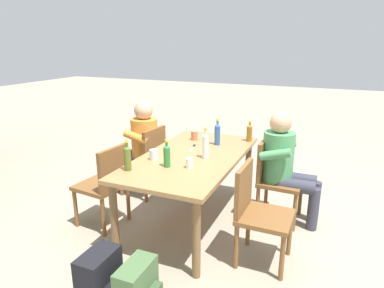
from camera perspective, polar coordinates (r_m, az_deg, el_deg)
The scene contains 18 objects.
ground_plane at distance 3.79m, azimuth 0.00°, elevation -12.60°, with size 24.00×24.00×0.00m, color gray.
dining_table at distance 3.52m, azimuth 0.00°, elevation -3.16°, with size 1.82×0.94×0.74m.
chair_near_right at distance 3.76m, azimuth 13.46°, elevation -5.13°, with size 0.46×0.46×0.87m.
chair_far_right at distance 4.24m, azimuth -7.49°, elevation -2.24°, with size 0.49×0.49×0.87m.
chair_far_left at distance 3.61m, azimuth -14.09°, elevation -6.11°, with size 0.49×0.49×0.87m.
chair_near_left at distance 3.02m, azimuth 10.68°, elevation -10.60°, with size 0.45×0.45×0.87m.
person_in_white_shirt at distance 3.68m, azimuth 15.30°, elevation -2.95°, with size 0.47×0.62×1.18m.
person_in_plaid_shirt at distance 4.25m, azimuth -8.78°, elevation 0.12°, with size 0.47×0.62×1.18m.
bottle_amber at distance 4.01m, azimuth 9.54°, elevation 1.91°, with size 0.06×0.06×0.24m.
bottle_olive at distance 3.11m, azimuth -10.71°, elevation -2.20°, with size 0.06×0.06×0.28m.
bottle_blue at distance 3.82m, azimuth 4.24°, elevation 1.73°, with size 0.06×0.06×0.30m.
bottle_green at distance 3.15m, azimuth -4.21°, elevation -1.87°, with size 0.06×0.06×0.26m.
bottle_clear at distance 3.36m, azimuth 2.29°, elevation -0.21°, with size 0.06×0.06×0.31m.
cup_white at distance 3.13m, azimuth -0.41°, elevation -3.19°, with size 0.07×0.07×0.09m, color white.
cup_terracotta at distance 4.02m, azimuth 0.40°, elevation 1.43°, with size 0.08×0.08×0.10m, color #BC6B47.
cup_glass at distance 3.37m, azimuth -6.38°, elevation -1.79°, with size 0.08×0.08×0.10m, color silver.
table_knife at distance 3.73m, azimuth 0.17°, elevation -0.58°, with size 0.24×0.07×0.01m.
backpack_by_near_side at distance 2.73m, azimuth -14.94°, elevation -21.15°, with size 0.32×0.25×0.43m.
Camera 1 is at (-3.04, -1.29, 1.86)m, focal length 32.01 mm.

